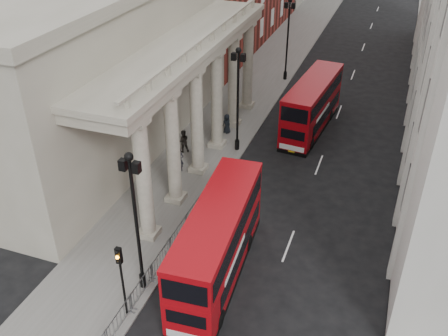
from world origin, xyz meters
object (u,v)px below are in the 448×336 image
Objects in this scene: pedestrian_b at (183,141)px; pedestrian_c at (227,124)px; lamp_post_mid at (238,93)px; pedestrian_a at (179,160)px; traffic_light at (121,269)px; bus_far at (312,104)px; bus_near at (218,241)px; lamp_post_south at (135,215)px; lamp_post_north at (288,34)px.

pedestrian_b is 1.11× the size of pedestrian_c.
lamp_post_mid reaches higher than pedestrian_a.
bus_far is at bearing 79.01° from traffic_light.
pedestrian_a is at bearing 121.42° from bus_near.
lamp_post_mid is at bearing 46.72° from pedestrian_a.
lamp_post_mid reaches higher than traffic_light.
lamp_post_mid is 1.93× the size of traffic_light.
lamp_post_south is at bearing -148.77° from bus_near.
bus_near reaches higher than pedestrian_c.
bus_far reaches higher than pedestrian_a.
traffic_light is 16.84m from pedestrian_b.
lamp_post_mid is 4.48× the size of pedestrian_a.
lamp_post_mid is 4.47× the size of pedestrian_b.
bus_near is at bearing -64.52° from pedestrian_a.
traffic_light is 0.42× the size of bus_far.
traffic_light is at bearing -89.68° from lamp_post_mid.
pedestrian_b is at bearing 98.17° from pedestrian_a.
lamp_post_south reaches higher than pedestrian_c.
bus_near is (3.42, -29.61, -2.58)m from lamp_post_north.
bus_far is at bearing -65.20° from lamp_post_north.
traffic_light is 20.64m from pedestrian_c.
lamp_post_mid is 5.74m from pedestrian_b.
lamp_post_south is 2.71m from traffic_light.
pedestrian_a is at bearing 104.57° from lamp_post_south.
pedestrian_a is (-7.71, -10.27, -1.24)m from bus_far.
lamp_post_mid is 1.00× the size of lamp_post_north.
lamp_post_mid is at bearing 90.32° from traffic_light.
bus_near is at bearing -42.48° from pedestrian_c.
pedestrian_c is (2.14, 4.21, -0.09)m from pedestrian_b.
lamp_post_south is 4.47× the size of pedestrian_b.
lamp_post_north is at bearing 90.00° from lamp_post_mid.
lamp_post_south is 1.00× the size of lamp_post_mid.
lamp_post_north is 1.93× the size of traffic_light.
pedestrian_c is at bearing -97.22° from lamp_post_north.
lamp_post_north is (0.00, 16.00, 0.00)m from lamp_post_mid.
pedestrian_a is (-2.99, 11.50, -3.86)m from lamp_post_south.
lamp_post_north is 4.48× the size of pedestrian_a.
lamp_post_mid is 16.00m from lamp_post_north.
bus_far is (1.30, 19.39, -0.04)m from bus_near.
lamp_post_north is 29.92m from bus_near.
bus_far is 7.38m from pedestrian_c.
lamp_post_south is 0.79× the size of bus_near.
lamp_post_mid is 4.95m from pedestrian_c.
lamp_post_south is 16.00m from lamp_post_mid.
lamp_post_mid is at bearing -123.85° from bus_far.
lamp_post_mid is at bearing 175.41° from pedestrian_b.
lamp_post_mid is 0.79× the size of bus_near.
lamp_post_south is at bearing -90.00° from lamp_post_north.
pedestrian_a is at bearing 78.45° from pedestrian_b.
pedestrian_b reaches higher than pedestrian_a.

